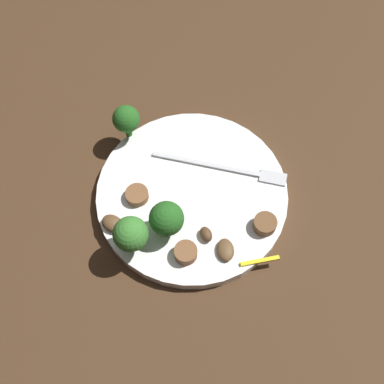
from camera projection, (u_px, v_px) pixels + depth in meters
ground_plane at (192, 198)px, 0.65m from camera, size 1.40×1.40×0.00m
plate at (192, 195)px, 0.64m from camera, size 0.25×0.25×0.02m
fork at (229, 169)px, 0.65m from camera, size 0.18×0.04×0.00m
broccoli_floret_0 at (126, 119)px, 0.64m from camera, size 0.04×0.04×0.05m
broccoli_floret_1 at (131, 234)px, 0.57m from camera, size 0.04×0.04×0.06m
broccoli_floret_2 at (167, 219)px, 0.58m from camera, size 0.04×0.04×0.06m
sausage_slice_0 at (187, 253)px, 0.59m from camera, size 0.03×0.03×0.02m
sausage_slice_1 at (265, 224)px, 0.61m from camera, size 0.04×0.04×0.01m
sausage_slice_2 at (137, 195)px, 0.63m from camera, size 0.04×0.04×0.01m
mushroom_0 at (206, 234)px, 0.60m from camera, size 0.02×0.02×0.01m
mushroom_1 at (226, 250)px, 0.59m from camera, size 0.03×0.03×0.01m
mushroom_2 at (113, 223)px, 0.61m from camera, size 0.04×0.03×0.01m
pepper_strip_0 at (260, 261)px, 0.59m from camera, size 0.05×0.02×0.00m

